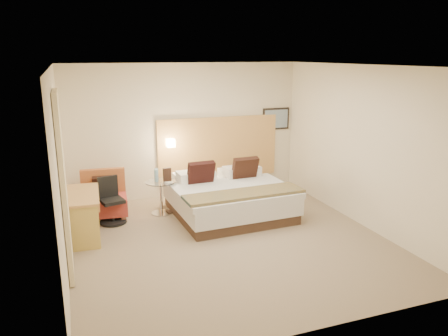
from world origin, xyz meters
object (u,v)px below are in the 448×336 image
object	(u,v)px
side_table	(161,196)
desk_chair	(111,204)
desk	(83,203)
lounge_chair	(104,199)
bed	(229,197)

from	to	relation	value
side_table	desk_chair	distance (m)	0.91
desk	side_table	bearing A→B (deg)	24.17
lounge_chair	side_table	world-z (taller)	lounge_chair
desk	lounge_chair	bearing A→B (deg)	65.73
side_table	desk_chair	world-z (taller)	desk_chair
bed	desk	distance (m)	2.55
bed	desk	xyz separation A→B (m)	(-2.53, -0.17, 0.25)
bed	desk	size ratio (longest dim) A/B	1.76
side_table	desk	world-z (taller)	desk
bed	desk	bearing A→B (deg)	-176.16
bed	desk_chair	xyz separation A→B (m)	(-2.06, 0.31, 0.01)
lounge_chair	desk_chair	distance (m)	0.36
side_table	desk_chair	xyz separation A→B (m)	(-0.90, -0.14, -0.01)
desk	desk_chair	size ratio (longest dim) A/B	1.48
bed	desk_chair	distance (m)	2.09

